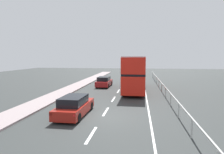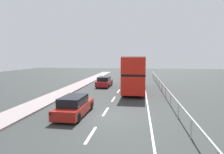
% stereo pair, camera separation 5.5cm
% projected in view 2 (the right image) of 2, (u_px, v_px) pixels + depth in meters
% --- Properties ---
extents(ground_plane, '(73.49, 120.00, 0.10)m').
position_uv_depth(ground_plane, '(103.00, 116.00, 14.21)').
color(ground_plane, '#2E3231').
extents(near_sidewalk_kerb, '(2.33, 80.00, 0.14)m').
position_uv_depth(near_sidewalk_kerb, '(21.00, 111.00, 15.06)').
color(near_sidewalk_kerb, gray).
rests_on(near_sidewalk_kerb, ground).
extents(lane_paint_markings, '(3.41, 46.00, 0.01)m').
position_uv_depth(lane_paint_markings, '(134.00, 94.00, 22.42)').
color(lane_paint_markings, silver).
rests_on(lane_paint_markings, ground).
extents(bridge_side_railing, '(0.10, 42.00, 1.07)m').
position_uv_depth(bridge_side_railing, '(164.00, 87.00, 22.26)').
color(bridge_side_railing, '#B6B7B2').
rests_on(bridge_side_railing, ground).
extents(double_decker_bus_red, '(2.65, 11.30, 4.24)m').
position_uv_depth(double_decker_bus_red, '(135.00, 72.00, 24.96)').
color(double_decker_bus_red, red).
rests_on(double_decker_bus_red, ground).
extents(hatchback_car_near, '(1.82, 4.51, 1.43)m').
position_uv_depth(hatchback_car_near, '(74.00, 106.00, 14.21)').
color(hatchback_car_near, maroon).
rests_on(hatchback_car_near, ground).
extents(sedan_car_ahead, '(1.87, 4.09, 1.42)m').
position_uv_depth(sedan_car_ahead, '(104.00, 82.00, 28.08)').
color(sedan_car_ahead, maroon).
rests_on(sedan_car_ahead, ground).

